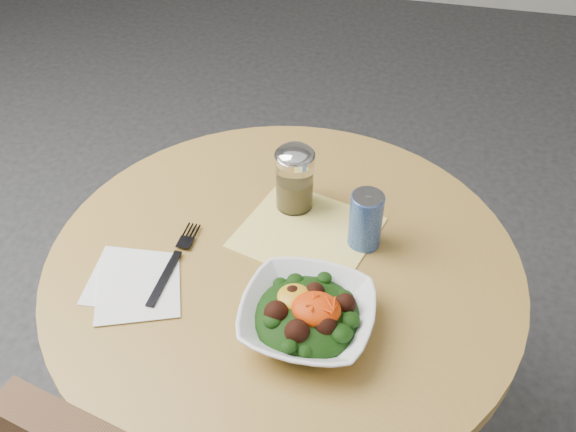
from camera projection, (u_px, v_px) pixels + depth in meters
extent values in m
cylinder|color=black|center=(284.00, 380.00, 1.48)|extent=(0.10, 0.10, 0.71)
cylinder|color=gold|center=(283.00, 268.00, 1.22)|extent=(0.90, 0.90, 0.04)
cube|color=yellow|center=(307.00, 232.00, 1.27)|extent=(0.30, 0.29, 0.00)
cube|color=white|center=(131.00, 278.00, 1.18)|extent=(0.16, 0.16, 0.00)
cube|color=white|center=(138.00, 290.00, 1.15)|extent=(0.19, 0.19, 0.00)
imported|color=white|center=(307.00, 317.00, 1.08)|extent=(0.23, 0.23, 0.05)
ellipsoid|color=black|center=(307.00, 317.00, 1.08)|extent=(0.18, 0.18, 0.06)
ellipsoid|color=gold|center=(294.00, 297.00, 1.07)|extent=(0.06, 0.06, 0.02)
ellipsoid|color=red|center=(316.00, 309.00, 1.05)|extent=(0.08, 0.07, 0.04)
cube|color=black|center=(164.00, 278.00, 1.17)|extent=(0.02, 0.14, 0.00)
cube|color=black|center=(188.00, 237.00, 1.25)|extent=(0.03, 0.08, 0.00)
cylinder|color=silver|center=(295.00, 183.00, 1.29)|extent=(0.08, 0.08, 0.11)
cylinder|color=#9A8A48|center=(295.00, 192.00, 1.31)|extent=(0.06, 0.06, 0.06)
cylinder|color=silver|center=(295.00, 157.00, 1.25)|extent=(0.08, 0.08, 0.01)
ellipsoid|color=silver|center=(295.00, 155.00, 1.24)|extent=(0.08, 0.08, 0.03)
cylinder|color=navy|center=(366.00, 220.00, 1.21)|extent=(0.06, 0.06, 0.12)
cylinder|color=silver|center=(368.00, 196.00, 1.17)|extent=(0.06, 0.06, 0.00)
cube|color=silver|center=(368.00, 192.00, 1.17)|extent=(0.02, 0.02, 0.00)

